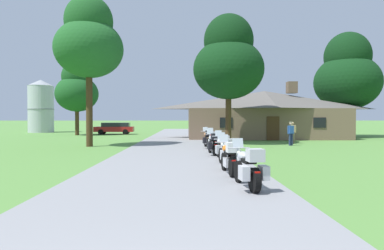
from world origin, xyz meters
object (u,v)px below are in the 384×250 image
Objects in this scene: motorcycle_orange_second_in_row at (229,158)px; tree_by_lodge_front at (229,61)px; tree_left_near at (89,41)px; bystander_tan_shirt_near_lodge at (292,131)px; bystander_blue_shirt_beside_signpost at (291,132)px; motorcycle_white_fourth_in_row at (222,148)px; motorcycle_orange_farthest_in_row at (208,139)px; metal_silo_distant at (41,106)px; tree_left_far at (77,89)px; motorcycle_red_sixth_in_row at (213,141)px; motorcycle_silver_nearest_to_camera at (249,168)px; parked_red_suv_far_left at (115,128)px; motorcycle_white_third_in_row at (228,153)px; tree_right_of_lodge at (347,75)px; motorcycle_silver_fifth_in_row at (213,144)px.

tree_by_lodge_front is at bearing 78.59° from motorcycle_orange_second_in_row.
tree_by_lodge_front is 10.12m from tree_left_near.
bystander_blue_shirt_beside_signpost is (-0.76, -2.05, 0.02)m from bystander_tan_shirt_near_lodge.
motorcycle_white_fourth_in_row is 6.20m from motorcycle_orange_farthest_in_row.
bystander_tan_shirt_near_lodge is 34.90m from metal_silo_distant.
motorcycle_white_fourth_in_row is 27.98m from tree_left_far.
motorcycle_red_sixth_in_row is at bearing 84.51° from motorcycle_orange_second_in_row.
metal_silo_distant is at bearing 111.77° from motorcycle_silver_nearest_to_camera.
motorcycle_silver_nearest_to_camera is at bearing -164.75° from parked_red_suv_far_left.
parked_red_suv_far_left is at bearing 111.86° from motorcycle_orange_farthest_in_row.
motorcycle_white_third_in_row is 8.46m from motorcycle_orange_farthest_in_row.
motorcycle_orange_second_in_row is 15.94m from tree_left_near.
tree_by_lodge_front is (1.78, 14.32, 5.64)m from motorcycle_orange_second_in_row.
tree_right_of_lodge reaches higher than motorcycle_red_sixth_in_row.
motorcycle_red_sixth_in_row is 0.20× the size of tree_left_near.
motorcycle_white_third_in_row is 27.15m from tree_right_of_lodge.
bystander_tan_shirt_near_lodge reaches higher than motorcycle_white_fourth_in_row.
tree_left_near is (-8.26, 14.49, 6.59)m from motorcycle_silver_nearest_to_camera.
motorcycle_silver_nearest_to_camera is at bearing -94.07° from motorcycle_white_fourth_in_row.
motorcycle_orange_second_in_row is at bearing -59.23° from metal_silo_distant.
motorcycle_silver_nearest_to_camera is 1.00× the size of motorcycle_red_sixth_in_row.
bystander_blue_shirt_beside_signpost is 15.34m from tree_right_of_lodge.
tree_left_near reaches higher than motorcycle_white_fourth_in_row.
tree_right_of_lodge is (13.45, 9.27, 0.18)m from tree_by_lodge_front.
tree_right_of_lodge is at bearing -107.55° from bystander_tan_shirt_near_lodge.
motorcycle_white_third_in_row is at bearing 88.95° from bystander_tan_shirt_near_lodge.
motorcycle_red_sixth_in_row and motorcycle_orange_farthest_in_row have the same top height.
tree_left_near reaches higher than bystander_tan_shirt_near_lodge.
tree_by_lodge_front is (1.56, 16.73, 5.65)m from motorcycle_silver_nearest_to_camera.
bystander_tan_shirt_near_lodge is at bearing -133.56° from tree_right_of_lodge.
tree_right_of_lodge is (15.02, 26.01, 5.83)m from motorcycle_silver_nearest_to_camera.
motorcycle_white_third_in_row is 13.85m from tree_by_lodge_front.
motorcycle_white_third_in_row is (-0.05, 4.19, 0.00)m from motorcycle_silver_nearest_to_camera.
parked_red_suv_far_left is at bearing -16.05° from bystander_tan_shirt_near_lodge.
motorcycle_white_third_in_row is at bearing -93.47° from motorcycle_orange_farthest_in_row.
motorcycle_silver_fifth_in_row is 36.26m from metal_silo_distant.
motorcycle_silver_nearest_to_camera is at bearing -95.34° from tree_by_lodge_front.
motorcycle_white_third_in_row is at bearing -124.62° from tree_right_of_lodge.
motorcycle_orange_second_in_row and motorcycle_white_third_in_row have the same top height.
tree_left_far is 6.27m from parked_red_suv_far_left.
tree_left_near is at bearing 137.40° from motorcycle_silver_fifth_in_row.
parked_red_suv_far_left is at bearing 106.68° from motorcycle_silver_fifth_in_row.
parked_red_suv_far_left is at bearing 96.14° from tree_left_near.
motorcycle_red_sixth_in_row is at bearing -54.09° from tree_left_far.
tree_left_near is at bearing 36.00° from bystander_tan_shirt_near_lodge.
bystander_blue_shirt_beside_signpost is 0.17× the size of tree_by_lodge_front.
motorcycle_silver_fifth_in_row is at bearing -159.51° from parked_red_suv_far_left.
tree_by_lodge_front reaches higher than tree_left_far.
tree_left_near is (-8.01, 5.93, 6.59)m from motorcycle_silver_fifth_in_row.
motorcycle_white_fourth_in_row is 38.12m from metal_silo_distant.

